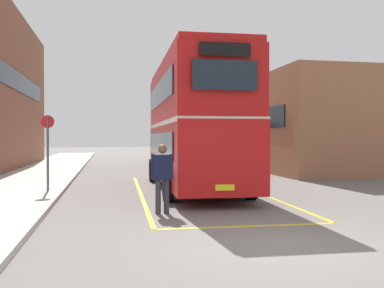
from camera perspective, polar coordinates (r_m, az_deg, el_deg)
The scene contains 8 objects.
ground_plane at distance 21.97m, azimuth -3.17°, elevation -4.24°, with size 135.60×135.60×0.00m, color #66605B.
sidewalk_left at distance 24.41m, azimuth -19.30°, elevation -3.62°, with size 4.00×57.60×0.14m, color #B2ADA3.
depot_building_right at distance 27.57m, azimuth 16.28°, elevation 2.46°, with size 8.36×12.20×5.48m.
double_decker_bus at distance 16.42m, azimuth 0.15°, elevation 2.81°, with size 3.07×10.14×4.75m.
single_deck_bus at distance 33.13m, azimuth -0.30°, elevation 0.31°, with size 3.00×8.65×3.02m.
pedestrian_boarding at distance 11.14m, azimuth -3.92°, elevation -3.84°, with size 0.58×0.33×1.78m.
bus_stop_sign at distance 15.55m, azimuth -18.42°, elevation -0.15°, with size 0.44×0.12×2.57m.
bay_marking_yellow at distance 14.67m, azimuth 1.51°, elevation -6.78°, with size 4.56×12.18×0.01m.
Camera 1 is at (-2.99, -7.28, 1.95)m, focal length 40.61 mm.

